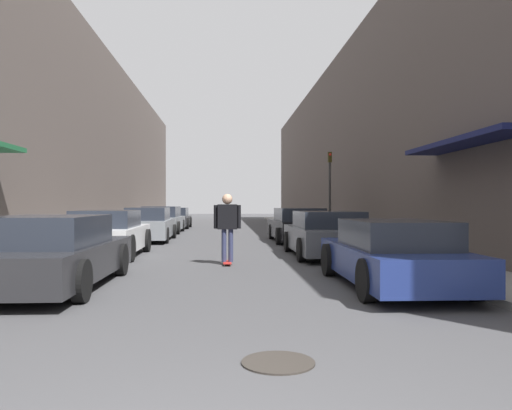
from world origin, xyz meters
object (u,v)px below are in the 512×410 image
parked_car_left_4 (174,218)px  parked_car_right_2 (298,225)px  parked_car_left_1 (108,234)px  parked_car_left_3 (162,220)px  traffic_light (330,184)px  parked_car_right_1 (326,234)px  manhole_cover (278,362)px  parked_car_right_0 (392,254)px  skateboarder (227,221)px  parked_car_left_0 (50,253)px  parked_car_left_2 (149,225)px

parked_car_left_4 → parked_car_right_2: (6.11, -11.53, 0.03)m
parked_car_left_1 → parked_car_left_4: bearing=89.5°
parked_car_left_3 → parked_car_left_1: bearing=-90.2°
parked_car_left_4 → traffic_light: traffic_light is taller
parked_car_right_1 → manhole_cover: (-2.41, -9.48, -0.62)m
parked_car_right_0 → manhole_cover: bearing=-121.1°
parked_car_right_1 → manhole_cover: parked_car_right_1 is taller
parked_car_right_1 → skateboarder: bearing=-147.8°
parked_car_left_1 → parked_car_right_0: bearing=-41.4°
parked_car_left_0 → skateboarder: bearing=45.3°
parked_car_left_4 → parked_car_left_3: bearing=-91.1°
parked_car_left_4 → skateboarder: skateboarder is taller
parked_car_left_0 → parked_car_left_1: parked_car_left_1 is taller
parked_car_left_1 → parked_car_right_1: size_ratio=0.99×
traffic_light → parked_car_right_0: bearing=-96.9°
parked_car_left_3 → parked_car_right_0: bearing=-70.0°
skateboarder → traffic_light: traffic_light is taller
parked_car_right_1 → traffic_light: traffic_light is taller
parked_car_left_1 → parked_car_right_2: parked_car_right_2 is taller
parked_car_right_1 → parked_car_left_1: bearing=177.4°
manhole_cover → parked_car_left_3: bearing=100.0°
parked_car_right_0 → skateboarder: 4.62m
skateboarder → manhole_cover: (0.45, -7.69, -1.07)m
parked_car_left_0 → manhole_cover: 5.79m
parked_car_right_0 → skateboarder: (-2.96, 3.51, 0.49)m
parked_car_left_2 → parked_car_left_3: size_ratio=1.06×
parked_car_left_0 → traffic_light: (7.65, 12.15, 1.73)m
parked_car_left_0 → parked_car_left_2: size_ratio=1.03×
parked_car_left_1 → parked_car_right_0: (6.35, -5.59, -0.05)m
parked_car_left_3 → parked_car_right_1: size_ratio=0.97×
parked_car_left_0 → parked_car_left_2: (0.03, 11.40, 0.02)m
parked_car_left_0 → parked_car_right_1: size_ratio=1.05×
parked_car_left_4 → traffic_light: 12.75m
parked_car_left_0 → skateboarder: (3.19, 3.23, 0.46)m
parked_car_left_2 → parked_car_right_0: parked_car_left_2 is taller
parked_car_right_2 → parked_car_left_3: bearing=133.9°
parked_car_left_4 → parked_car_left_1: bearing=-90.5°
parked_car_left_0 → parked_car_left_1: (-0.19, 5.31, 0.02)m
parked_car_left_3 → parked_car_right_0: parked_car_left_3 is taller
parked_car_right_2 → manhole_cover: parked_car_right_2 is taller
parked_car_right_0 → parked_car_right_2: 10.91m
parked_car_left_3 → parked_car_right_0: size_ratio=0.96×
parked_car_right_2 → traffic_light: (1.60, 1.52, 1.71)m
parked_car_left_3 → skateboarder: skateboarder is taller
parked_car_left_3 → parked_car_left_2: bearing=-88.1°
parked_car_right_1 → skateboarder: skateboarder is taller
manhole_cover → parked_car_right_2: bearing=80.9°
parked_car_right_0 → manhole_cover: parked_car_right_0 is taller
parked_car_left_3 → skateboarder: (3.34, -13.85, 0.42)m
parked_car_left_0 → parked_car_right_0: size_ratio=1.04×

